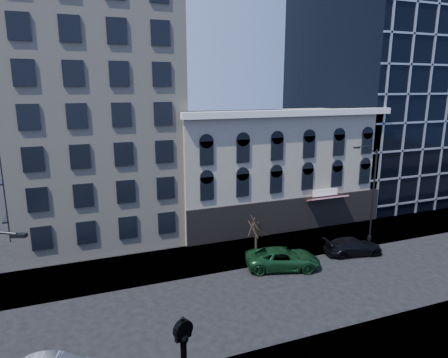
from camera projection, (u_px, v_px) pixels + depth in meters
name	position (u px, v px, depth m)	size (l,w,h in m)	color
ground	(218.00, 309.00, 27.02)	(160.00, 160.00, 0.00)	black
sidewalk_far	(186.00, 261.00, 34.27)	(160.00, 6.00, 0.12)	gray
cream_tower	(87.00, 36.00, 37.64)	(15.90, 15.40, 42.50)	#BCB097
victorian_row	(269.00, 167.00, 44.32)	(22.60, 11.19, 12.50)	#9C9481
glass_office	(385.00, 92.00, 54.12)	(20.00, 20.15, 28.00)	black
street_lamp_far	(368.00, 168.00, 37.15)	(2.33, 1.11, 9.44)	black
bare_tree_far	(256.00, 223.00, 34.21)	(2.44, 2.44, 4.19)	#2E2417
car_far_a	(283.00, 259.00, 32.88)	(2.81, 6.10, 1.70)	#143F1E
car_far_b	(353.00, 246.00, 35.64)	(2.11, 5.20, 1.51)	black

